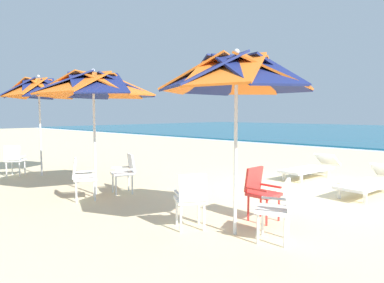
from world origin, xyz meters
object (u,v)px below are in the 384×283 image
(plastic_chair_0, at_px, (279,206))
(plastic_chair_4, at_px, (125,171))
(sun_lounger_0, at_px, (371,182))
(plastic_chair_1, at_px, (260,190))
(sun_lounger_1, at_px, (311,168))
(plastic_chair_5, at_px, (14,158))
(beach_umbrella_0, at_px, (236,75))
(beach_umbrella_2, at_px, (39,90))
(plastic_chair_2, at_px, (191,197))
(beach_umbrella_1, at_px, (93,86))
(plastic_chair_3, at_px, (81,176))

(plastic_chair_0, height_order, plastic_chair_4, same)
(plastic_chair_0, bearing_deg, sun_lounger_0, 89.79)
(plastic_chair_0, bearing_deg, plastic_chair_1, 137.04)
(plastic_chair_4, height_order, sun_lounger_1, plastic_chair_4)
(plastic_chair_5, bearing_deg, beach_umbrella_0, 3.87)
(plastic_chair_0, relative_size, sun_lounger_1, 0.39)
(beach_umbrella_2, height_order, sun_lounger_1, beach_umbrella_2)
(plastic_chair_1, height_order, sun_lounger_1, plastic_chair_1)
(beach_umbrella_0, distance_m, plastic_chair_0, 1.89)
(plastic_chair_2, height_order, sun_lounger_1, plastic_chair_2)
(plastic_chair_2, relative_size, plastic_chair_4, 1.00)
(plastic_chair_2, xyz_separation_m, plastic_chair_4, (-2.70, 0.73, 0.00))
(plastic_chair_4, distance_m, sun_lounger_1, 5.03)
(beach_umbrella_0, height_order, plastic_chair_2, beach_umbrella_0)
(plastic_chair_2, distance_m, beach_umbrella_2, 6.48)
(plastic_chair_1, bearing_deg, sun_lounger_1, 104.42)
(beach_umbrella_0, height_order, sun_lounger_0, beach_umbrella_0)
(beach_umbrella_0, relative_size, sun_lounger_0, 1.20)
(plastic_chair_0, bearing_deg, plastic_chair_5, -175.29)
(plastic_chair_2, xyz_separation_m, sun_lounger_1, (-0.57, 5.28, -0.22))
(beach_umbrella_1, relative_size, plastic_chair_5, 3.10)
(plastic_chair_1, xyz_separation_m, plastic_chair_2, (-0.50, -1.12, 0.00))
(plastic_chair_5, bearing_deg, plastic_chair_2, 1.75)
(beach_umbrella_2, distance_m, sun_lounger_1, 7.77)
(plastic_chair_0, xyz_separation_m, beach_umbrella_2, (-7.40, -0.10, 1.91))
(beach_umbrella_0, bearing_deg, beach_umbrella_2, 179.49)
(plastic_chair_2, distance_m, sun_lounger_1, 5.32)
(plastic_chair_4, xyz_separation_m, beach_umbrella_2, (-3.48, -0.38, 1.91))
(beach_umbrella_0, xyz_separation_m, plastic_chair_0, (0.61, 0.16, -1.78))
(plastic_chair_3, xyz_separation_m, plastic_chair_5, (-3.84, 0.06, 0.00))
(plastic_chair_1, xyz_separation_m, plastic_chair_5, (-7.16, -1.32, 0.00))
(plastic_chair_1, relative_size, plastic_chair_2, 1.00)
(plastic_chair_3, bearing_deg, beach_umbrella_1, 117.31)
(beach_umbrella_1, xyz_separation_m, sun_lounger_0, (4.28, 4.11, -2.05))
(plastic_chair_1, xyz_separation_m, plastic_chair_4, (-3.20, -0.39, 0.00))
(beach_umbrella_1, xyz_separation_m, plastic_chair_4, (0.35, 0.53, -1.83))
(sun_lounger_0, relative_size, sun_lounger_1, 1.00)
(plastic_chair_2, bearing_deg, plastic_chair_5, -178.25)
(plastic_chair_4, bearing_deg, sun_lounger_0, 42.27)
(plastic_chair_0, distance_m, sun_lounger_0, 3.86)
(plastic_chair_0, bearing_deg, plastic_chair_2, -159.92)
(beach_umbrella_0, distance_m, sun_lounger_1, 5.51)
(beach_umbrella_1, relative_size, beach_umbrella_2, 0.96)
(plastic_chair_4, xyz_separation_m, sun_lounger_1, (2.13, 4.56, -0.22))
(plastic_chair_1, distance_m, sun_lounger_1, 4.30)
(beach_umbrella_0, height_order, beach_umbrella_2, beach_umbrella_2)
(plastic_chair_0, height_order, beach_umbrella_2, beach_umbrella_2)
(plastic_chair_0, xyz_separation_m, plastic_chair_4, (-3.92, 0.28, 0.00))
(plastic_chair_3, relative_size, beach_umbrella_2, 0.31)
(plastic_chair_5, relative_size, sun_lounger_0, 0.39)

